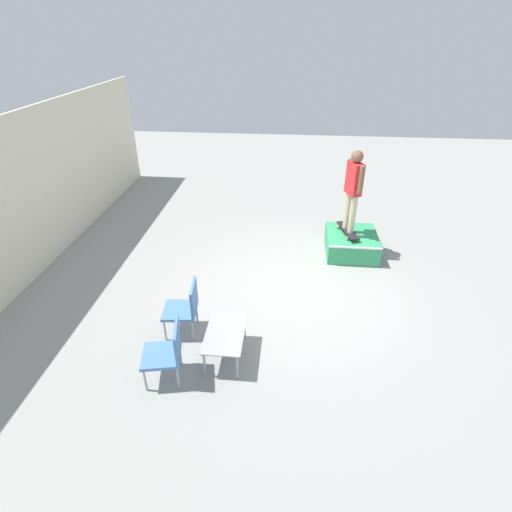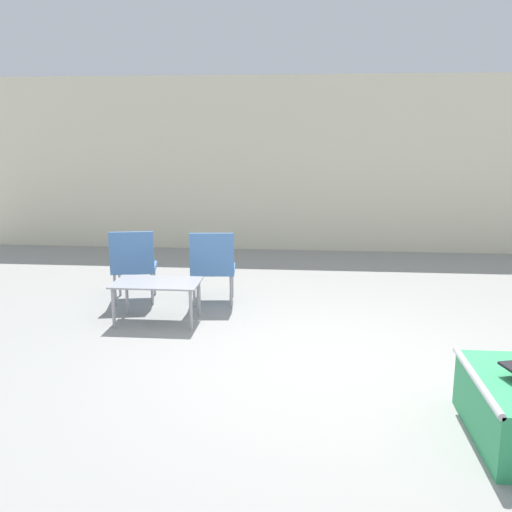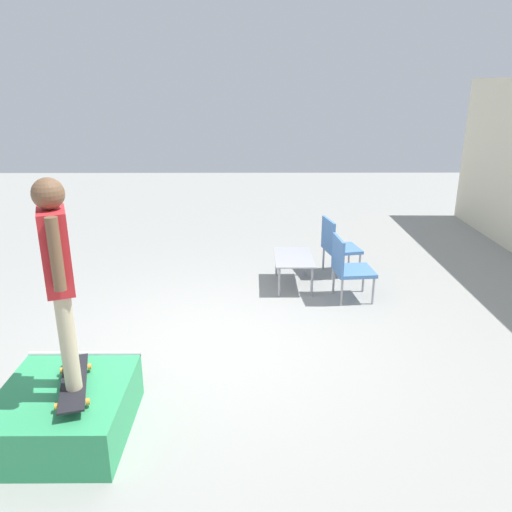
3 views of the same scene
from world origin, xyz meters
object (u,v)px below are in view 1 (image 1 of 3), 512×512
Objects in this scene: skateboard_on_ramp at (348,230)px; patio_chair_right at (185,306)px; skate_ramp_box at (351,243)px; person_skater at (354,185)px; patio_chair_left at (168,350)px; coffee_table at (225,335)px.

patio_chair_right is (-2.88, 2.81, -0.02)m from skateboard_on_ramp.
person_skater is (0.02, 0.11, 1.31)m from skate_ramp_box.
person_skater reaches higher than skate_ramp_box.
patio_chair_right is at bearing 134.42° from skate_ramp_box.
person_skater is at bearing 29.21° from skateboard_on_ramp.
patio_chair_left is (-3.85, 2.81, -1.03)m from person_skater.
patio_chair_left is at bearing -5.64° from patio_chair_right.
person_skater is (0.00, 0.00, 1.01)m from skateboard_on_ramp.
coffee_table is at bearing 132.36° from skateboard_on_ramp.
patio_chair_right is (0.98, -0.00, 0.00)m from patio_chair_left.
patio_chair_left reaches higher than coffee_table.
skateboard_on_ramp is (0.02, 0.11, 0.30)m from skate_ramp_box.
coffee_table is 1.04× the size of patio_chair_left.
skate_ramp_box is at bearing 128.86° from patio_chair_right.
skate_ramp_box is 4.83m from patio_chair_left.
patio_chair_right is at bearing 114.03° from person_skater.
skate_ramp_box is 0.32m from skateboard_on_ramp.
skateboard_on_ramp is at bearing 130.13° from patio_chair_right.
patio_chair_right is at bearing 54.70° from coffee_table.
patio_chair_right reaches higher than coffee_table.
skate_ramp_box is at bearing -115.28° from skateboard_on_ramp.
person_skater is 1.87× the size of patio_chair_right.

